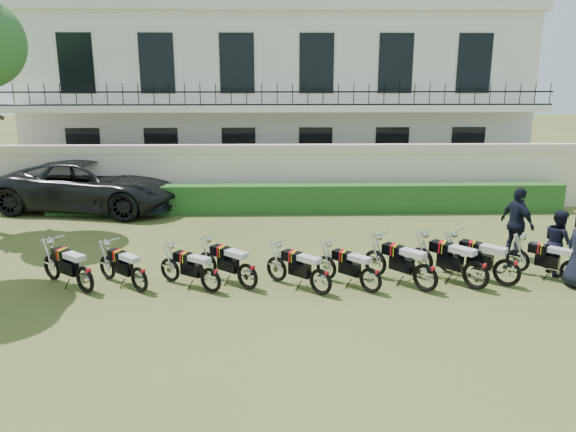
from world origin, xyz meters
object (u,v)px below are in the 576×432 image
object	(u,v)px
motorcycle_2	(211,274)
motorcycle_3	(247,270)
officer_5	(517,224)
motorcycle_0	(84,273)
motorcycle_8	(508,266)
motorcycle_9	(574,266)
motorcycle_4	(321,275)
motorcycle_7	(476,268)
motorcycle_6	(426,271)
officer_4	(558,242)
motorcycle_1	(139,274)
suv	(91,185)
motorcycle_5	(371,274)

from	to	relation	value
motorcycle_2	motorcycle_3	bearing A→B (deg)	-45.10
motorcycle_3	officer_5	world-z (taller)	officer_5
motorcycle_0	motorcycle_8	size ratio (longest dim) A/B	0.99
motorcycle_3	motorcycle_9	distance (m)	7.57
motorcycle_4	motorcycle_7	distance (m)	3.56
motorcycle_9	officer_5	size ratio (longest dim) A/B	0.75
motorcycle_6	motorcycle_8	distance (m)	1.99
motorcycle_0	motorcycle_8	xyz separation A→B (m)	(9.60, 0.19, 0.02)
officer_4	motorcycle_3	bearing A→B (deg)	95.43
motorcycle_6	motorcycle_8	bearing A→B (deg)	-35.12
motorcycle_1	motorcycle_9	size ratio (longest dim) A/B	1.00
motorcycle_0	motorcycle_7	xyz separation A→B (m)	(8.82, 0.01, 0.03)
motorcycle_4	suv	world-z (taller)	suv
motorcycle_8	motorcycle_0	bearing A→B (deg)	131.78
suv	officer_5	size ratio (longest dim) A/B	3.37
motorcycle_6	motorcycle_9	size ratio (longest dim) A/B	1.08
motorcycle_0	officer_5	distance (m)	10.85
motorcycle_7	motorcycle_4	bearing A→B (deg)	139.91
motorcycle_4	officer_4	bearing A→B (deg)	-36.35
motorcycle_9	motorcycle_5	bearing A→B (deg)	136.63
motorcycle_2	motorcycle_4	xyz separation A→B (m)	(2.46, -0.19, 0.02)
motorcycle_9	motorcycle_3	bearing A→B (deg)	133.09
motorcycle_1	motorcycle_6	bearing A→B (deg)	-50.09
motorcycle_7	officer_5	xyz separation A→B (m)	(1.81, 2.16, 0.44)
motorcycle_6	officer_4	world-z (taller)	officer_4
motorcycle_6	officer_5	bearing A→B (deg)	-6.02
motorcycle_6	motorcycle_9	world-z (taller)	motorcycle_6
motorcycle_9	officer_5	bearing A→B (deg)	58.63
motorcycle_2	officer_4	size ratio (longest dim) A/B	0.97
officer_4	officer_5	world-z (taller)	officer_5
motorcycle_5	officer_4	bearing A→B (deg)	-33.55
motorcycle_3	motorcycle_9	xyz separation A→B (m)	(7.57, 0.14, -0.02)
motorcycle_9	officer_5	xyz separation A→B (m)	(-0.57, 1.91, 0.50)
motorcycle_3	motorcycle_6	bearing A→B (deg)	-52.46
officer_4	motorcycle_5	bearing A→B (deg)	102.26
motorcycle_8	suv	bearing A→B (deg)	97.85
motorcycle_2	motorcycle_6	bearing A→B (deg)	-56.67
suv	officer_5	bearing A→B (deg)	-102.59
motorcycle_1	motorcycle_9	distance (m)	10.00
motorcycle_0	suv	size ratio (longest dim) A/B	0.25
motorcycle_2	motorcycle_5	xyz separation A→B (m)	(3.59, -0.09, 0.00)
motorcycle_3	officer_5	distance (m)	7.31
motorcycle_2	officer_4	distance (m)	8.45
motorcycle_0	motorcycle_6	distance (m)	7.63
motorcycle_8	officer_4	world-z (taller)	officer_4
motorcycle_8	motorcycle_4	bearing A→B (deg)	136.03
motorcycle_7	suv	bearing A→B (deg)	100.93
motorcycle_5	motorcycle_7	world-z (taller)	motorcycle_7
motorcycle_3	motorcycle_9	size ratio (longest dim) A/B	1.07
motorcycle_2	motorcycle_9	bearing A→B (deg)	-53.89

